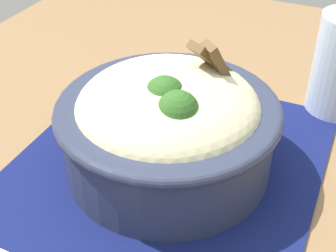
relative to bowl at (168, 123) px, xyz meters
The scene contains 3 objects.
table 0.14m from the bowl, 12.54° to the right, with size 1.10×0.78×0.75m.
placemat 0.08m from the bowl, ahead, with size 0.44×0.30×0.00m, color #11194C.
bowl is the anchor object (origin of this frame).
Camera 1 is at (0.29, 0.17, 1.07)m, focal length 51.24 mm.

